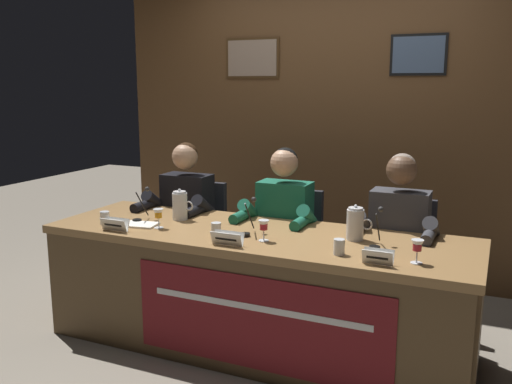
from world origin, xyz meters
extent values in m
plane|color=gray|center=(0.00, 0.00, 0.00)|extent=(12.00, 12.00, 0.00)
cube|color=brown|center=(0.00, 1.54, 1.30)|extent=(3.84, 0.12, 2.60)
cube|color=#4C3319|center=(-0.70, 1.48, 1.85)|extent=(0.50, 0.02, 0.34)
cube|color=gray|center=(-0.70, 1.47, 1.85)|extent=(0.46, 0.01, 0.30)
cube|color=black|center=(0.70, 1.48, 1.85)|extent=(0.42, 0.02, 0.31)
cube|color=slate|center=(0.70, 1.47, 1.85)|extent=(0.38, 0.01, 0.27)
cube|color=olive|center=(0.00, 0.00, 0.71)|extent=(2.64, 0.83, 0.05)
cube|color=brown|center=(0.00, -0.40, 0.34)|extent=(2.58, 0.04, 0.69)
cube|color=brown|center=(-1.27, 0.00, 0.34)|extent=(0.08, 0.75, 0.69)
cube|color=brown|center=(1.27, 0.00, 0.34)|extent=(0.08, 0.75, 0.69)
cube|color=maroon|center=(0.19, -0.42, 0.34)|extent=(1.50, 0.01, 0.54)
cube|color=white|center=(0.19, -0.42, 0.44)|extent=(1.28, 0.00, 0.04)
cylinder|color=black|center=(-0.78, 0.52, 0.01)|extent=(0.44, 0.44, 0.02)
cylinder|color=black|center=(-0.78, 0.52, 0.22)|extent=(0.05, 0.05, 0.39)
cube|color=#232328|center=(-0.78, 0.52, 0.43)|extent=(0.44, 0.44, 0.03)
cube|color=#232328|center=(-0.78, 0.72, 0.66)|extent=(0.40, 0.05, 0.44)
cylinder|color=black|center=(-0.88, 0.17, 0.22)|extent=(0.10, 0.10, 0.44)
cylinder|color=black|center=(-0.68, 0.17, 0.22)|extent=(0.10, 0.10, 0.44)
cylinder|color=black|center=(-0.88, 0.32, 0.49)|extent=(0.13, 0.34, 0.13)
cylinder|color=black|center=(-0.68, 0.32, 0.49)|extent=(0.13, 0.34, 0.13)
cube|color=black|center=(-0.78, 0.49, 0.73)|extent=(0.36, 0.20, 0.48)
sphere|color=tan|center=(-0.78, 0.47, 1.11)|extent=(0.19, 0.19, 0.19)
sphere|color=#331E0F|center=(-0.78, 0.48, 1.12)|extent=(0.17, 0.17, 0.17)
cylinder|color=black|center=(-0.99, 0.39, 0.75)|extent=(0.09, 0.30, 0.25)
cylinder|color=black|center=(-0.57, 0.39, 0.75)|extent=(0.09, 0.30, 0.25)
cylinder|color=black|center=(-0.99, 0.23, 0.77)|extent=(0.07, 0.24, 0.07)
cylinder|color=black|center=(-0.57, 0.23, 0.77)|extent=(0.07, 0.24, 0.07)
cube|color=white|center=(-0.81, -0.35, 0.78)|extent=(0.18, 0.03, 0.08)
cube|color=white|center=(-0.81, -0.31, 0.78)|extent=(0.18, 0.03, 0.08)
cube|color=black|center=(-0.81, -0.35, 0.78)|extent=(0.13, 0.01, 0.01)
cylinder|color=white|center=(-0.60, -0.17, 0.74)|extent=(0.06, 0.06, 0.00)
cylinder|color=white|center=(-0.60, -0.17, 0.77)|extent=(0.01, 0.01, 0.05)
cone|color=white|center=(-0.60, -0.17, 0.83)|extent=(0.06, 0.06, 0.06)
cylinder|color=orange|center=(-0.60, -0.17, 0.82)|extent=(0.04, 0.04, 0.04)
cylinder|color=silver|center=(-0.97, -0.23, 0.78)|extent=(0.06, 0.06, 0.08)
cylinder|color=silver|center=(-0.97, -0.23, 0.76)|extent=(0.05, 0.05, 0.05)
cylinder|color=black|center=(-0.81, -0.10, 0.75)|extent=(0.06, 0.06, 0.02)
cylinder|color=black|center=(-0.81, -0.04, 0.85)|extent=(0.01, 0.13, 0.18)
sphere|color=#2D2D2D|center=(-0.81, 0.03, 0.94)|extent=(0.03, 0.03, 0.03)
cylinder|color=black|center=(0.00, 0.52, 0.01)|extent=(0.44, 0.44, 0.02)
cylinder|color=black|center=(0.00, 0.52, 0.22)|extent=(0.05, 0.05, 0.39)
cube|color=#232328|center=(0.00, 0.52, 0.43)|extent=(0.44, 0.44, 0.03)
cube|color=#232328|center=(0.00, 0.72, 0.66)|extent=(0.40, 0.05, 0.44)
cylinder|color=black|center=(-0.10, 0.17, 0.22)|extent=(0.10, 0.10, 0.44)
cylinder|color=black|center=(0.10, 0.17, 0.22)|extent=(0.10, 0.10, 0.44)
cylinder|color=black|center=(-0.10, 0.32, 0.49)|extent=(0.13, 0.34, 0.13)
cylinder|color=black|center=(0.10, 0.32, 0.49)|extent=(0.13, 0.34, 0.13)
cube|color=#196047|center=(0.00, 0.49, 0.73)|extent=(0.36, 0.20, 0.48)
sphere|color=tan|center=(0.00, 0.47, 1.11)|extent=(0.19, 0.19, 0.19)
sphere|color=black|center=(0.00, 0.48, 1.12)|extent=(0.17, 0.17, 0.17)
cylinder|color=#196047|center=(-0.21, 0.39, 0.75)|extent=(0.09, 0.30, 0.25)
cylinder|color=#196047|center=(0.21, 0.39, 0.75)|extent=(0.09, 0.30, 0.25)
cylinder|color=#196047|center=(-0.21, 0.23, 0.77)|extent=(0.07, 0.24, 0.07)
cylinder|color=#196047|center=(0.21, 0.23, 0.77)|extent=(0.07, 0.24, 0.07)
cube|color=white|center=(-0.03, -0.34, 0.78)|extent=(0.19, 0.03, 0.08)
cube|color=white|center=(-0.03, -0.31, 0.78)|extent=(0.19, 0.03, 0.08)
cube|color=black|center=(-0.03, -0.35, 0.78)|extent=(0.13, 0.01, 0.01)
cylinder|color=white|center=(0.12, -0.16, 0.74)|extent=(0.06, 0.06, 0.00)
cylinder|color=white|center=(0.12, -0.16, 0.77)|extent=(0.01, 0.01, 0.05)
cone|color=white|center=(0.12, -0.16, 0.83)|extent=(0.06, 0.06, 0.06)
cylinder|color=#B21E2D|center=(0.12, -0.16, 0.82)|extent=(0.04, 0.04, 0.04)
cylinder|color=silver|center=(-0.17, -0.19, 0.78)|extent=(0.06, 0.06, 0.08)
cylinder|color=silver|center=(-0.17, -0.19, 0.76)|extent=(0.05, 0.05, 0.05)
cylinder|color=black|center=(-0.02, -0.12, 0.75)|extent=(0.06, 0.06, 0.02)
cylinder|color=black|center=(-0.02, -0.05, 0.85)|extent=(0.01, 0.13, 0.18)
sphere|color=#2D2D2D|center=(-0.02, 0.01, 0.94)|extent=(0.03, 0.03, 0.03)
cylinder|color=black|center=(0.78, 0.52, 0.01)|extent=(0.44, 0.44, 0.02)
cylinder|color=black|center=(0.78, 0.52, 0.22)|extent=(0.05, 0.05, 0.39)
cube|color=#232328|center=(0.78, 0.52, 0.43)|extent=(0.44, 0.44, 0.03)
cube|color=#232328|center=(0.78, 0.72, 0.66)|extent=(0.40, 0.05, 0.44)
cylinder|color=black|center=(0.68, 0.17, 0.22)|extent=(0.10, 0.10, 0.44)
cylinder|color=black|center=(0.88, 0.17, 0.22)|extent=(0.10, 0.10, 0.44)
cylinder|color=black|center=(0.68, 0.32, 0.49)|extent=(0.13, 0.34, 0.13)
cylinder|color=black|center=(0.88, 0.32, 0.49)|extent=(0.13, 0.34, 0.13)
cube|color=#38383D|center=(0.78, 0.49, 0.73)|extent=(0.36, 0.20, 0.48)
sphere|color=brown|center=(0.78, 0.47, 1.11)|extent=(0.19, 0.19, 0.19)
sphere|color=gray|center=(0.78, 0.48, 1.12)|extent=(0.17, 0.17, 0.17)
cylinder|color=#38383D|center=(0.57, 0.39, 0.75)|extent=(0.09, 0.30, 0.25)
cylinder|color=#38383D|center=(0.99, 0.39, 0.75)|extent=(0.09, 0.30, 0.25)
cylinder|color=#38383D|center=(0.57, 0.23, 0.77)|extent=(0.07, 0.24, 0.07)
cylinder|color=#38383D|center=(0.99, 0.23, 0.77)|extent=(0.07, 0.24, 0.07)
cube|color=white|center=(0.81, -0.33, 0.78)|extent=(0.15, 0.03, 0.08)
cube|color=white|center=(0.81, -0.30, 0.78)|extent=(0.15, 0.03, 0.08)
cube|color=black|center=(0.81, -0.34, 0.78)|extent=(0.11, 0.01, 0.01)
cylinder|color=white|center=(0.99, -0.22, 0.74)|extent=(0.06, 0.06, 0.00)
cylinder|color=white|center=(0.99, -0.22, 0.77)|extent=(0.01, 0.01, 0.05)
cone|color=white|center=(0.99, -0.22, 0.83)|extent=(0.06, 0.06, 0.06)
cylinder|color=#B21E2D|center=(0.99, -0.22, 0.82)|extent=(0.04, 0.04, 0.04)
cylinder|color=silver|center=(0.59, -0.24, 0.78)|extent=(0.06, 0.06, 0.08)
cylinder|color=silver|center=(0.59, -0.24, 0.76)|extent=(0.05, 0.05, 0.05)
cylinder|color=black|center=(0.74, -0.07, 0.75)|extent=(0.06, 0.06, 0.02)
cylinder|color=black|center=(0.74, 0.00, 0.85)|extent=(0.01, 0.13, 0.18)
sphere|color=#2D2D2D|center=(0.74, 0.06, 0.94)|extent=(0.03, 0.03, 0.03)
cylinder|color=silver|center=(-0.59, 0.08, 0.83)|extent=(0.10, 0.10, 0.18)
cylinder|color=silver|center=(-0.59, 0.08, 0.92)|extent=(0.08, 0.09, 0.01)
sphere|color=silver|center=(-0.59, 0.08, 0.94)|extent=(0.02, 0.02, 0.02)
torus|color=silver|center=(-0.53, 0.08, 0.84)|extent=(0.07, 0.01, 0.07)
cylinder|color=silver|center=(0.59, 0.08, 0.83)|extent=(0.10, 0.10, 0.18)
cylinder|color=silver|center=(0.59, 0.08, 0.92)|extent=(0.08, 0.08, 0.01)
sphere|color=silver|center=(0.59, 0.08, 0.94)|extent=(0.02, 0.02, 0.02)
torus|color=silver|center=(0.66, 0.08, 0.84)|extent=(0.07, 0.01, 0.07)
cube|color=white|center=(-0.74, -0.16, 0.74)|extent=(0.23, 0.18, 0.01)
camera|label=1|loc=(1.34, -2.99, 1.63)|focal=38.79mm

